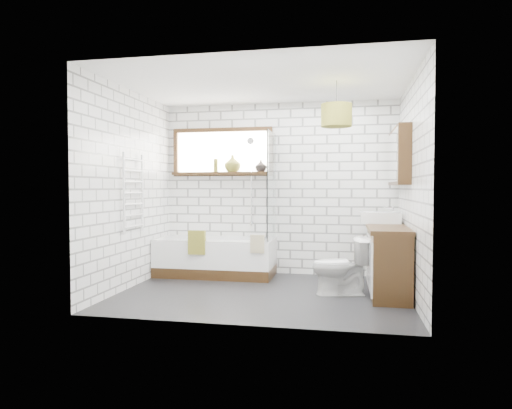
% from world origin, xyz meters
% --- Properties ---
extents(floor, '(3.40, 2.60, 0.01)m').
position_xyz_m(floor, '(0.00, 0.00, -0.01)').
color(floor, black).
rests_on(floor, ground).
extents(ceiling, '(3.40, 2.60, 0.01)m').
position_xyz_m(ceiling, '(0.00, 0.00, 2.50)').
color(ceiling, white).
rests_on(ceiling, ground).
extents(wall_back, '(3.40, 0.01, 2.50)m').
position_xyz_m(wall_back, '(0.00, 1.30, 1.25)').
color(wall_back, white).
rests_on(wall_back, ground).
extents(wall_front, '(3.40, 0.01, 2.50)m').
position_xyz_m(wall_front, '(0.00, -1.30, 1.25)').
color(wall_front, white).
rests_on(wall_front, ground).
extents(wall_left, '(0.01, 2.60, 2.50)m').
position_xyz_m(wall_left, '(-1.70, 0.00, 1.25)').
color(wall_left, white).
rests_on(wall_left, ground).
extents(wall_right, '(0.01, 2.60, 2.50)m').
position_xyz_m(wall_right, '(1.70, 0.00, 1.25)').
color(wall_right, white).
rests_on(wall_right, ground).
extents(window, '(1.52, 0.16, 0.68)m').
position_xyz_m(window, '(-0.85, 1.26, 1.80)').
color(window, black).
rests_on(window, wall_back).
extents(towel_radiator, '(0.06, 0.52, 1.00)m').
position_xyz_m(towel_radiator, '(-1.66, 0.00, 1.20)').
color(towel_radiator, white).
rests_on(towel_radiator, wall_left).
extents(mirror_cabinet, '(0.16, 1.20, 0.70)m').
position_xyz_m(mirror_cabinet, '(1.62, 0.60, 1.65)').
color(mirror_cabinet, black).
rests_on(mirror_cabinet, wall_right).
extents(shower_riser, '(0.02, 0.02, 1.30)m').
position_xyz_m(shower_riser, '(-0.40, 1.26, 1.35)').
color(shower_riser, silver).
rests_on(shower_riser, wall_back).
extents(bathtub, '(1.67, 0.74, 0.54)m').
position_xyz_m(bathtub, '(-0.86, 0.93, 0.27)').
color(bathtub, white).
rests_on(bathtub, floor).
extents(shower_screen, '(0.02, 0.72, 1.50)m').
position_xyz_m(shower_screen, '(-0.04, 0.93, 1.29)').
color(shower_screen, white).
rests_on(shower_screen, bathtub).
extents(towel_green, '(0.24, 0.07, 0.33)m').
position_xyz_m(towel_green, '(-1.01, 0.56, 0.52)').
color(towel_green, olive).
rests_on(towel_green, bathtub).
extents(towel_beige, '(0.19, 0.05, 0.24)m').
position_xyz_m(towel_beige, '(-0.17, 0.56, 0.52)').
color(towel_beige, tan).
rests_on(towel_beige, bathtub).
extents(vanity, '(0.45, 1.41, 0.80)m').
position_xyz_m(vanity, '(1.47, 0.30, 0.40)').
color(vanity, black).
rests_on(vanity, floor).
extents(basin, '(0.50, 0.44, 0.15)m').
position_xyz_m(basin, '(1.41, 0.80, 0.88)').
color(basin, white).
rests_on(basin, vanity).
extents(tap, '(0.03, 0.03, 0.17)m').
position_xyz_m(tap, '(1.57, 0.80, 0.94)').
color(tap, silver).
rests_on(tap, vanity).
extents(toilet, '(0.49, 0.72, 0.68)m').
position_xyz_m(toilet, '(0.92, 0.11, 0.34)').
color(toilet, white).
rests_on(toilet, floor).
extents(vase_olive, '(0.31, 0.31, 0.25)m').
position_xyz_m(vase_olive, '(-0.68, 1.23, 1.61)').
color(vase_olive, olive).
rests_on(vase_olive, window).
extents(vase_dark, '(0.20, 0.20, 0.18)m').
position_xyz_m(vase_dark, '(-0.25, 1.23, 1.57)').
color(vase_dark, black).
rests_on(vase_dark, window).
extents(bottle, '(0.07, 0.07, 0.20)m').
position_xyz_m(bottle, '(-0.94, 1.23, 1.58)').
color(bottle, olive).
rests_on(bottle, window).
extents(pendant, '(0.35, 0.35, 0.26)m').
position_xyz_m(pendant, '(0.86, 0.02, 2.10)').
color(pendant, olive).
rests_on(pendant, ceiling).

